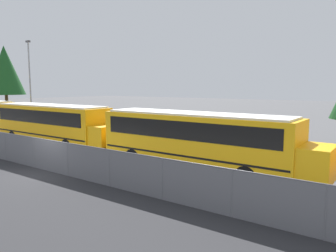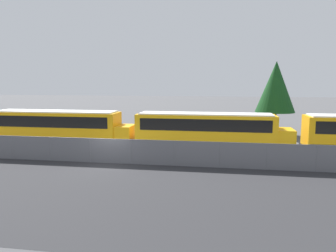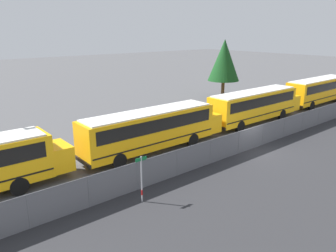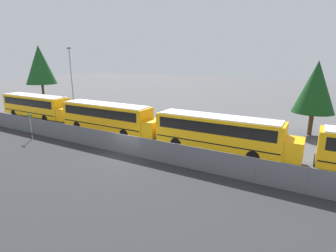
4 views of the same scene
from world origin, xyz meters
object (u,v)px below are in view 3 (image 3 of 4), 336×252
(school_bus_1, at_px, (153,127))
(school_bus_3, at_px, (319,89))
(tree_1, at_px, (224,60))
(school_bus_2, at_px, (256,104))
(street_sign, at_px, (142,178))

(school_bus_1, relative_size, school_bus_3, 1.00)
(school_bus_3, bearing_deg, tree_1, 123.18)
(school_bus_3, height_order, tree_1, tree_1)
(school_bus_2, height_order, street_sign, school_bus_2)
(street_sign, bearing_deg, school_bus_2, 17.89)
(school_bus_3, bearing_deg, school_bus_2, -179.46)
(street_sign, bearing_deg, school_bus_1, 48.48)
(school_bus_2, xyz_separation_m, tree_1, (6.66, 10.15, 3.21))
(school_bus_2, relative_size, street_sign, 4.73)
(school_bus_2, bearing_deg, school_bus_1, -179.91)
(school_bus_1, height_order, school_bus_2, same)
(school_bus_1, xyz_separation_m, school_bus_2, (12.86, 0.02, 0.00))
(school_bus_1, bearing_deg, school_bus_2, 0.09)
(school_bus_2, xyz_separation_m, street_sign, (-17.98, -5.80, -0.53))
(school_bus_2, distance_m, tree_1, 12.55)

